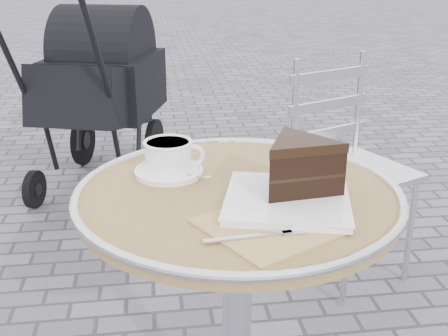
{
  "coord_description": "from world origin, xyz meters",
  "views": [
    {
      "loc": [
        -0.18,
        -1.11,
        1.22
      ],
      "look_at": [
        -0.03,
        0.01,
        0.78
      ],
      "focal_mm": 45.0,
      "sensor_mm": 36.0,
      "label": 1
    }
  ],
  "objects": [
    {
      "name": "cafe_table",
      "position": [
        0.0,
        0.0,
        0.57
      ],
      "size": [
        0.72,
        0.72,
        0.74
      ],
      "color": "silver",
      "rests_on": "ground"
    },
    {
      "name": "cappuccino_set",
      "position": [
        -0.14,
        0.12,
        0.77
      ],
      "size": [
        0.17,
        0.16,
        0.08
      ],
      "rotation": [
        0.0,
        0.0,
        -0.03
      ],
      "color": "white",
      "rests_on": "cafe_table"
    },
    {
      "name": "cake_plate_set",
      "position": [
        0.11,
        -0.07,
        0.79
      ],
      "size": [
        0.37,
        0.39,
        0.13
      ],
      "rotation": [
        0.0,
        0.0,
        -0.26
      ],
      "color": "tan",
      "rests_on": "cafe_table"
    },
    {
      "name": "bistro_chair",
      "position": [
        0.53,
        0.87,
        0.53
      ],
      "size": [
        0.51,
        0.51,
        0.86
      ],
      "rotation": [
        0.0,
        0.0,
        0.42
      ],
      "color": "silver",
      "rests_on": "ground"
    },
    {
      "name": "baby_stroller",
      "position": [
        -0.46,
        1.92,
        0.5
      ],
      "size": [
        0.76,
        1.15,
        1.11
      ],
      "rotation": [
        0.0,
        0.0,
        -0.3
      ],
      "color": "black",
      "rests_on": "ground"
    }
  ]
}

